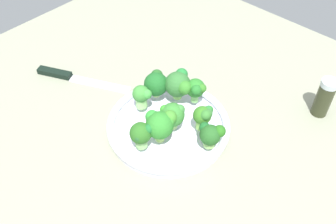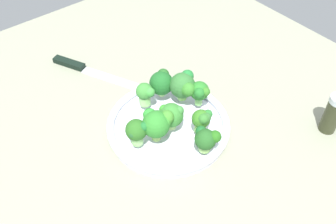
# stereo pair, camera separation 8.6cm
# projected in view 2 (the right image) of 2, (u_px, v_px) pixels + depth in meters

# --- Properties ---
(ground_plane) EXTENTS (1.30, 1.30, 0.03)m
(ground_plane) POSITION_uv_depth(u_px,v_px,m) (156.00, 141.00, 0.90)
(ground_plane) COLOR gray
(bowl) EXTENTS (0.29, 0.29, 0.03)m
(bowl) POSITION_uv_depth(u_px,v_px,m) (168.00, 125.00, 0.90)
(bowl) COLOR silver
(bowl) RESTS_ON ground_plane
(broccoli_floret_0) EXTENTS (0.07, 0.07, 0.07)m
(broccoli_floret_0) POSITION_uv_depth(u_px,v_px,m) (184.00, 86.00, 0.91)
(broccoli_floret_0) COLOR #75B64D
(broccoli_floret_0) RESTS_ON bowl
(broccoli_floret_1) EXTENTS (0.05, 0.06, 0.07)m
(broccoli_floret_1) POSITION_uv_depth(u_px,v_px,m) (171.00, 115.00, 0.85)
(broccoli_floret_1) COLOR #99CA6B
(broccoli_floret_1) RESTS_ON bowl
(broccoli_floret_2) EXTENTS (0.05, 0.06, 0.06)m
(broccoli_floret_2) POSITION_uv_depth(u_px,v_px,m) (206.00, 139.00, 0.81)
(broccoli_floret_2) COLOR #97CF6B
(broccoli_floret_2) RESTS_ON bowl
(broccoli_floret_3) EXTENTS (0.04, 0.05, 0.06)m
(broccoli_floret_3) POSITION_uv_depth(u_px,v_px,m) (145.00, 93.00, 0.90)
(broccoli_floret_3) COLOR #90D372
(broccoli_floret_3) RESTS_ON bowl
(broccoli_floret_4) EXTENTS (0.05, 0.04, 0.06)m
(broccoli_floret_4) POSITION_uv_depth(u_px,v_px,m) (202.00, 120.00, 0.84)
(broccoli_floret_4) COLOR #88C556
(broccoli_floret_4) RESTS_ON bowl
(broccoli_floret_5) EXTENTS (0.07, 0.07, 0.08)m
(broccoli_floret_5) POSITION_uv_depth(u_px,v_px,m) (157.00, 123.00, 0.82)
(broccoli_floret_5) COLOR #88B752
(broccoli_floret_5) RESTS_ON bowl
(broccoli_floret_6) EXTENTS (0.05, 0.05, 0.06)m
(broccoli_floret_6) POSITION_uv_depth(u_px,v_px,m) (137.00, 131.00, 0.81)
(broccoli_floret_6) COLOR #8FD072
(broccoli_floret_6) RESTS_ON bowl
(broccoli_floret_7) EXTENTS (0.06, 0.06, 0.07)m
(broccoli_floret_7) POSITION_uv_depth(u_px,v_px,m) (162.00, 83.00, 0.92)
(broccoli_floret_7) COLOR #A2C774
(broccoli_floret_7) RESTS_ON bowl
(broccoli_floret_8) EXTENTS (0.05, 0.05, 0.06)m
(broccoli_floret_8) POSITION_uv_depth(u_px,v_px,m) (200.00, 92.00, 0.89)
(broccoli_floret_8) COLOR #75BA5F
(broccoli_floret_8) RESTS_ON bowl
(knife) EXTENTS (0.14, 0.25, 0.01)m
(knife) POSITION_uv_depth(u_px,v_px,m) (83.00, 68.00, 1.06)
(knife) COLOR silver
(knife) RESTS_ON ground_plane
(pepper_shaker) EXTENTS (0.04, 0.04, 0.10)m
(pepper_shaker) POSITION_uv_depth(u_px,v_px,m) (333.00, 114.00, 0.87)
(pepper_shaker) COLOR #2E321D
(pepper_shaker) RESTS_ON ground_plane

